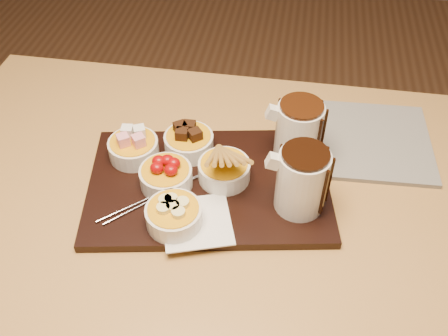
# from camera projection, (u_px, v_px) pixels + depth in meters

# --- Properties ---
(dining_table) EXTENTS (1.20, 0.80, 0.75)m
(dining_table) POSITION_uv_depth(u_px,v_px,m) (208.00, 225.00, 1.03)
(dining_table) COLOR #B78844
(dining_table) RESTS_ON ground
(serving_board) EXTENTS (0.51, 0.38, 0.02)m
(serving_board) POSITION_uv_depth(u_px,v_px,m) (209.00, 185.00, 0.97)
(serving_board) COLOR black
(serving_board) RESTS_ON dining_table
(napkin) EXTENTS (0.15, 0.15, 0.00)m
(napkin) POSITION_uv_depth(u_px,v_px,m) (197.00, 222.00, 0.89)
(napkin) COLOR white
(napkin) RESTS_ON serving_board
(bowl_marshmallows) EXTENTS (0.10, 0.10, 0.04)m
(bowl_marshmallows) POSITION_uv_depth(u_px,v_px,m) (134.00, 149.00, 1.00)
(bowl_marshmallows) COLOR silver
(bowl_marshmallows) RESTS_ON serving_board
(bowl_cake) EXTENTS (0.10, 0.10, 0.04)m
(bowl_cake) POSITION_uv_depth(u_px,v_px,m) (189.00, 143.00, 1.01)
(bowl_cake) COLOR silver
(bowl_cake) RESTS_ON serving_board
(bowl_strawberries) EXTENTS (0.10, 0.10, 0.04)m
(bowl_strawberries) POSITION_uv_depth(u_px,v_px,m) (166.00, 177.00, 0.94)
(bowl_strawberries) COLOR silver
(bowl_strawberries) RESTS_ON serving_board
(bowl_biscotti) EXTENTS (0.10, 0.10, 0.04)m
(bowl_biscotti) POSITION_uv_depth(u_px,v_px,m) (224.00, 171.00, 0.95)
(bowl_biscotti) COLOR silver
(bowl_biscotti) RESTS_ON serving_board
(bowl_bananas) EXTENTS (0.10, 0.10, 0.04)m
(bowl_bananas) POSITION_uv_depth(u_px,v_px,m) (174.00, 216.00, 0.87)
(bowl_bananas) COLOR silver
(bowl_bananas) RESTS_ON serving_board
(pitcher_dark_chocolate) EXTENTS (0.10, 0.10, 0.12)m
(pitcher_dark_chocolate) POSITION_uv_depth(u_px,v_px,m) (302.00, 181.00, 0.88)
(pitcher_dark_chocolate) COLOR silver
(pitcher_dark_chocolate) RESTS_ON serving_board
(pitcher_milk_chocolate) EXTENTS (0.10, 0.10, 0.12)m
(pitcher_milk_chocolate) POSITION_uv_depth(u_px,v_px,m) (298.00, 133.00, 0.97)
(pitcher_milk_chocolate) COLOR silver
(pitcher_milk_chocolate) RESTS_ON serving_board
(fondue_skewers) EXTENTS (0.20, 0.21, 0.01)m
(fondue_skewers) POSITION_uv_depth(u_px,v_px,m) (161.00, 193.00, 0.93)
(fondue_skewers) COLOR silver
(fondue_skewers) RESTS_ON serving_board
(newspaper) EXTENTS (0.32, 0.26, 0.01)m
(newspaper) POSITION_uv_depth(u_px,v_px,m) (357.00, 139.00, 1.06)
(newspaper) COLOR beige
(newspaper) RESTS_ON dining_table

